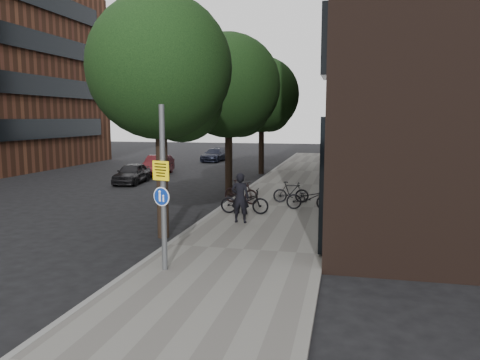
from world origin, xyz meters
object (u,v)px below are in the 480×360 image
(signpost, at_px, (163,188))
(pedestrian, at_px, (240,198))
(parked_car_near, at_px, (132,173))
(parked_bike_facade_near, at_px, (309,198))

(signpost, relative_size, pedestrian, 2.24)
(signpost, relative_size, parked_car_near, 1.14)
(parked_bike_facade_near, bearing_deg, signpost, 161.39)
(pedestrian, bearing_deg, parked_car_near, -45.93)
(signpost, bearing_deg, parked_bike_facade_near, 86.60)
(parked_bike_facade_near, bearing_deg, pedestrian, 142.90)
(pedestrian, height_order, parked_bike_facade_near, pedestrian)
(parked_car_near, bearing_deg, pedestrian, -52.33)
(signpost, bearing_deg, pedestrian, 98.63)
(pedestrian, distance_m, parked_car_near, 12.42)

